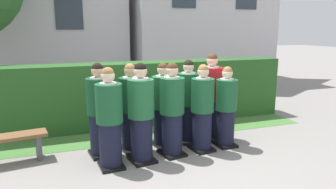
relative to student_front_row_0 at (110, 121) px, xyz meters
name	(u,v)px	position (x,y,z in m)	size (l,w,h in m)	color
ground_plane	(173,155)	(1.12, 0.13, -0.78)	(60.00, 60.00, 0.00)	gray
student_front_row_0	(110,121)	(0.00, 0.00, 0.00)	(0.43, 0.49, 1.64)	black
student_front_row_1	(141,116)	(0.53, 0.06, 0.02)	(0.46, 0.53, 1.67)	black
student_front_row_2	(172,112)	(1.11, 0.15, 0.01)	(0.45, 0.53, 1.65)	black
student_front_row_3	(202,110)	(1.71, 0.18, -0.02)	(0.41, 0.49, 1.59)	black
student_front_row_4	(226,109)	(2.23, 0.23, -0.05)	(0.40, 0.44, 1.53)	black
student_rear_row_0	(99,112)	(-0.08, 0.56, 0.01)	(0.43, 0.54, 1.65)	black
student_rear_row_1	(131,110)	(0.49, 0.61, -0.01)	(0.42, 0.50, 1.61)	black
student_rear_row_2	(163,107)	(1.11, 0.65, -0.02)	(0.43, 0.53, 1.60)	black
student_rear_row_3	(188,103)	(1.65, 0.69, 0.00)	(0.42, 0.47, 1.63)	black
student_in_red_blazer	(211,98)	(2.17, 0.73, 0.05)	(0.45, 0.54, 1.73)	black
hedge	(142,93)	(1.12, 2.18, -0.05)	(7.02, 0.70, 1.46)	#285623
wooden_bench	(2,144)	(-1.66, 0.71, -0.43)	(1.44, 0.55, 0.48)	brown
lawn_strip	(153,133)	(1.12, 1.38, -0.77)	(7.02, 0.90, 0.01)	#477A38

